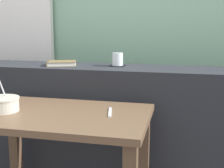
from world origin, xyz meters
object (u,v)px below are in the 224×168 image
(coaster_square, at_px, (118,66))
(juice_glass, at_px, (118,59))
(breakfast_table, at_px, (61,136))
(fork_utensil, at_px, (110,112))
(closed_book, at_px, (61,63))
(soup_bowl, at_px, (3,104))

(coaster_square, bearing_deg, juice_glass, 0.00)
(breakfast_table, xyz_separation_m, coaster_square, (0.19, 0.59, 0.31))
(coaster_square, relative_size, fork_utensil, 0.59)
(fork_utensil, bearing_deg, breakfast_table, -179.09)
(closed_book, bearing_deg, fork_utensil, -45.61)
(breakfast_table, bearing_deg, juice_glass, 72.07)
(soup_bowl, bearing_deg, closed_book, 78.66)
(juice_glass, distance_m, soup_bowl, 0.82)
(coaster_square, bearing_deg, soup_bowl, -128.76)
(soup_bowl, xyz_separation_m, fork_utensil, (0.57, 0.10, -0.04))
(closed_book, xyz_separation_m, fork_utensil, (0.46, -0.47, -0.19))
(breakfast_table, relative_size, juice_glass, 10.88)
(coaster_square, bearing_deg, closed_book, -171.66)
(coaster_square, bearing_deg, fork_utensil, -82.31)
(breakfast_table, distance_m, juice_glass, 0.71)
(breakfast_table, distance_m, coaster_square, 0.69)
(breakfast_table, distance_m, closed_book, 0.65)
(soup_bowl, bearing_deg, fork_utensil, 9.84)
(fork_utensil, bearing_deg, coaster_square, 85.56)
(breakfast_table, bearing_deg, fork_utensil, 13.04)
(juice_glass, bearing_deg, breakfast_table, -107.93)
(juice_glass, distance_m, closed_book, 0.39)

